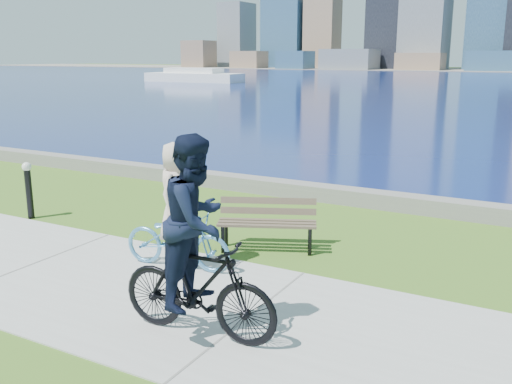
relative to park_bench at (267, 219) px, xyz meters
The scene contains 8 objects.
ground 2.80m from the park_bench, 67.57° to the right, with size 320.00×320.00×0.00m, color #385F19.
concrete_path 2.80m from the park_bench, 67.57° to the right, with size 80.00×3.50×0.02m, color #A1A19C.
seawall 3.82m from the park_bench, 74.02° to the left, with size 90.00×0.50×0.35m, color slate.
ferry_near 63.25m from the park_bench, 125.95° to the left, with size 12.71×3.63×1.73m.
park_bench is the anchor object (origin of this frame).
bollard_lamp 5.23m from the park_bench, behind, with size 0.19×0.19×1.18m.
cyclist_woman 1.73m from the park_bench, 117.80° to the right, with size 0.87×1.88×2.01m.
cyclist_man 3.37m from the park_bench, 76.67° to the right, with size 0.82×2.08×2.44m.
Camera 1 is at (3.33, -5.87, 3.31)m, focal length 40.00 mm.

